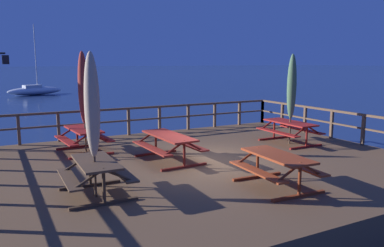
{
  "coord_description": "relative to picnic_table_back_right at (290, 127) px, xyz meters",
  "views": [
    {
      "loc": [
        -5.32,
        -9.36,
        3.69
      ],
      "look_at": [
        0.0,
        0.75,
        1.83
      ],
      "focal_mm": 35.62,
      "sensor_mm": 36.0,
      "label": 1
    }
  ],
  "objects": [
    {
      "name": "sailboat_distant",
      "position": [
        -4.98,
        35.58,
        -0.88
      ],
      "size": [
        6.23,
        3.33,
        7.72
      ],
      "color": "silver",
      "rests_on": "ground"
    },
    {
      "name": "patio_umbrella_short_front",
      "position": [
        -7.41,
        -2.21,
        1.4
      ],
      "size": [
        0.32,
        0.32,
        3.08
      ],
      "color": "#4C3828",
      "rests_on": "wooden_deck"
    },
    {
      "name": "ground_plane",
      "position": [
        -3.91,
        -0.75,
        -1.39
      ],
      "size": [
        600.0,
        600.0,
        0.0
      ],
      "primitive_type": "plane",
      "color": "navy"
    },
    {
      "name": "picnic_table_front_right",
      "position": [
        -3.56,
        -3.53,
        -0.0
      ],
      "size": [
        1.48,
        1.96,
        0.78
      ],
      "color": "#993819",
      "rests_on": "wooden_deck"
    },
    {
      "name": "railing_side_right",
      "position": [
        2.01,
        -0.75,
        0.16
      ],
      "size": [
        0.1,
        9.79,
        1.09
      ],
      "color": "brown",
      "rests_on": "wooden_deck"
    },
    {
      "name": "wooden_deck",
      "position": [
        -3.91,
        -0.75,
        -0.97
      ],
      "size": [
        12.13,
        9.99,
        0.83
      ],
      "primitive_type": "cube",
      "color": "brown",
      "rests_on": "ground"
    },
    {
      "name": "picnic_table_back_left",
      "position": [
        -4.78,
        -0.23,
        0.0
      ],
      "size": [
        1.49,
        2.24,
        0.78
      ],
      "color": "maroon",
      "rests_on": "wooden_deck"
    },
    {
      "name": "picnic_table_mid_right",
      "position": [
        -7.37,
        -2.15,
        -0.01
      ],
      "size": [
        1.42,
        1.69,
        0.78
      ],
      "color": "brown",
      "rests_on": "wooden_deck"
    },
    {
      "name": "railing_waterside_far",
      "position": [
        -3.91,
        4.1,
        0.16
      ],
      "size": [
        11.93,
        0.1,
        1.09
      ],
      "color": "brown",
      "rests_on": "wooden_deck"
    },
    {
      "name": "picnic_table_mid_centre",
      "position": [
        -6.74,
        2.01,
        -0.01
      ],
      "size": [
        1.56,
        1.95,
        0.78
      ],
      "color": "maroon",
      "rests_on": "wooden_deck"
    },
    {
      "name": "patio_umbrella_tall_back_left",
      "position": [
        -6.69,
        2.03,
        1.47
      ],
      "size": [
        0.32,
        0.32,
        3.19
      ],
      "color": "#4C3828",
      "rests_on": "wooden_deck"
    },
    {
      "name": "patio_umbrella_short_mid",
      "position": [
        -0.06,
        -0.08,
        1.43
      ],
      "size": [
        0.32,
        0.32,
        3.13
      ],
      "color": "#4C3828",
      "rests_on": "wooden_deck"
    },
    {
      "name": "picnic_table_back_right",
      "position": [
        0.0,
        0.0,
        0.0
      ],
      "size": [
        1.4,
        2.03,
        0.78
      ],
      "color": "maroon",
      "rests_on": "wooden_deck"
    }
  ]
}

